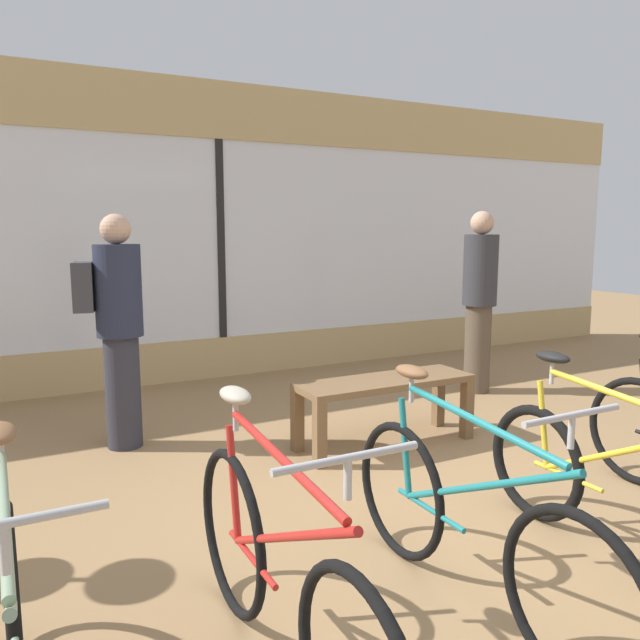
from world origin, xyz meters
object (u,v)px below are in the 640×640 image
(bicycle_left, at_px, (279,582))
(bicycle_center_right, at_px, (610,487))
(display_bench, at_px, (385,391))
(customer_by_window, at_px, (479,298))
(bicycle_center_left, at_px, (470,525))
(customer_near_rack, at_px, (117,324))

(bicycle_left, bearing_deg, bicycle_center_right, 1.65)
(display_bench, relative_size, customer_by_window, 0.77)
(bicycle_center_left, distance_m, customer_near_rack, 3.04)
(display_bench, bearing_deg, bicycle_center_left, -113.67)
(bicycle_center_left, relative_size, bicycle_center_right, 1.07)
(bicycle_center_left, height_order, customer_near_rack, customer_near_rack)
(bicycle_center_right, relative_size, customer_near_rack, 0.94)
(customer_by_window, bearing_deg, bicycle_center_left, -132.20)
(bicycle_left, xyz_separation_m, customer_near_rack, (-0.04, 2.86, 0.55))
(display_bench, distance_m, customer_by_window, 2.00)
(display_bench, distance_m, customer_near_rack, 2.08)
(customer_near_rack, relative_size, customer_by_window, 0.97)
(bicycle_center_right, xyz_separation_m, customer_near_rack, (-1.88, 2.81, 0.59))
(display_bench, height_order, customer_by_window, customer_by_window)
(bicycle_center_left, xyz_separation_m, bicycle_center_right, (0.93, 0.02, -0.02))
(display_bench, relative_size, customer_near_rack, 0.79)
(customer_near_rack, bearing_deg, bicycle_left, -89.15)
(bicycle_center_right, relative_size, display_bench, 1.18)
(customer_by_window, bearing_deg, display_bench, -152.58)
(bicycle_center_right, bearing_deg, display_bench, 92.36)
(bicycle_center_left, height_order, bicycle_center_right, bicycle_center_left)
(bicycle_left, height_order, bicycle_center_left, bicycle_left)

